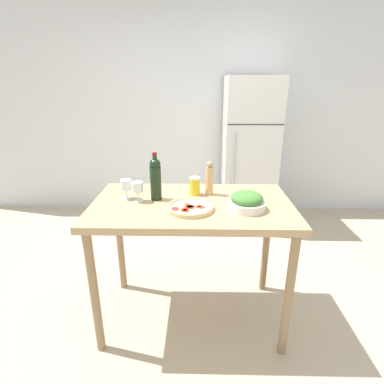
% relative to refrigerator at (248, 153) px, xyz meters
% --- Properties ---
extents(ground_plane, '(14.00, 14.00, 0.00)m').
position_rel_refrigerator_xyz_m(ground_plane, '(-0.65, -1.73, -0.88)').
color(ground_plane, '#BCAD93').
extents(wall_back, '(6.40, 0.06, 2.60)m').
position_rel_refrigerator_xyz_m(wall_back, '(-0.65, 0.39, 0.42)').
color(wall_back, silver).
rests_on(wall_back, ground_plane).
extents(refrigerator, '(0.61, 0.70, 1.76)m').
position_rel_refrigerator_xyz_m(refrigerator, '(0.00, 0.00, 0.00)').
color(refrigerator, silver).
rests_on(refrigerator, ground_plane).
extents(prep_counter, '(1.33, 0.77, 0.94)m').
position_rel_refrigerator_xyz_m(prep_counter, '(-0.65, -1.73, -0.05)').
color(prep_counter, tan).
rests_on(prep_counter, ground_plane).
extents(wine_bottle, '(0.08, 0.08, 0.33)m').
position_rel_refrigerator_xyz_m(wine_bottle, '(-0.90, -1.68, 0.21)').
color(wine_bottle, black).
rests_on(wine_bottle, prep_counter).
extents(wine_glass_near, '(0.08, 0.08, 0.14)m').
position_rel_refrigerator_xyz_m(wine_glass_near, '(-1.01, -1.72, 0.16)').
color(wine_glass_near, silver).
rests_on(wine_glass_near, prep_counter).
extents(wine_glass_far, '(0.08, 0.08, 0.14)m').
position_rel_refrigerator_xyz_m(wine_glass_far, '(-1.10, -1.67, 0.16)').
color(wine_glass_far, silver).
rests_on(wine_glass_far, prep_counter).
extents(pepper_mill, '(0.05, 0.05, 0.24)m').
position_rel_refrigerator_xyz_m(pepper_mill, '(-0.53, -1.58, 0.18)').
color(pepper_mill, tan).
rests_on(pepper_mill, prep_counter).
extents(salad_bowl, '(0.24, 0.24, 0.12)m').
position_rel_refrigerator_xyz_m(salad_bowl, '(-0.30, -1.84, 0.11)').
color(salad_bowl, white).
rests_on(salad_bowl, prep_counter).
extents(homemade_pizza, '(0.30, 0.30, 0.03)m').
position_rel_refrigerator_xyz_m(homemade_pizza, '(-0.66, -1.85, 0.08)').
color(homemade_pizza, '#DBC189').
rests_on(homemade_pizza, prep_counter).
extents(salt_canister, '(0.07, 0.07, 0.13)m').
position_rel_refrigerator_xyz_m(salt_canister, '(-0.63, -1.58, 0.12)').
color(salt_canister, yellow).
rests_on(salt_canister, prep_counter).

